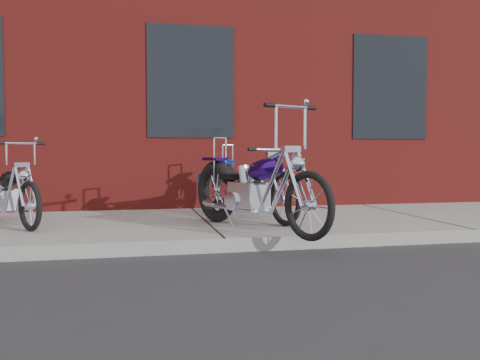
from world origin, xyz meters
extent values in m
plane|color=#2D2D31|center=(0.00, 0.00, 0.00)|extent=(120.00, 120.00, 0.00)
cube|color=slate|center=(0.00, 1.50, 0.07)|extent=(22.00, 3.00, 0.15)
cube|color=maroon|center=(0.00, 8.00, 4.00)|extent=(22.00, 10.00, 8.00)
torus|color=black|center=(0.19, 1.13, 0.55)|extent=(0.46, 0.80, 0.80)
torus|color=black|center=(0.87, -0.48, 0.51)|extent=(0.35, 0.70, 0.72)
cube|color=#99A4B2|center=(0.46, 0.47, 0.54)|extent=(0.46, 0.53, 0.33)
ellipsoid|color=#270B66|center=(0.59, 0.19, 0.86)|extent=(0.51, 0.68, 0.34)
cube|color=black|center=(0.35, 0.74, 0.76)|extent=(0.37, 0.39, 0.07)
cylinder|color=silver|center=(0.81, -0.35, 0.80)|extent=(0.17, 0.31, 0.60)
cylinder|color=silver|center=(0.76, -0.22, 1.54)|extent=(0.58, 0.27, 0.03)
cylinder|color=silver|center=(0.22, 1.05, 0.97)|extent=(0.03, 0.03, 0.53)
cylinder|color=silver|center=(0.49, 0.75, 0.39)|extent=(0.44, 0.94, 0.05)
torus|color=black|center=(0.48, 2.18, 0.53)|extent=(0.35, 0.76, 0.75)
torus|color=black|center=(0.93, 0.61, 0.49)|extent=(0.26, 0.67, 0.68)
cube|color=#99A4B2|center=(0.66, 1.54, 0.52)|extent=(0.40, 0.48, 0.31)
ellipsoid|color=#002CCE|center=(0.74, 1.26, 0.82)|extent=(0.42, 0.63, 0.32)
cube|color=#B8AFA4|center=(0.59, 1.80, 0.72)|extent=(0.32, 0.35, 0.06)
cylinder|color=silver|center=(0.89, 0.73, 0.76)|extent=(0.12, 0.30, 0.56)
cylinder|color=silver|center=(0.86, 0.86, 1.10)|extent=(0.56, 0.19, 0.03)
cylinder|color=silver|center=(0.50, 2.10, 0.92)|extent=(0.03, 0.03, 0.50)
cylinder|color=silver|center=(0.72, 1.79, 0.38)|extent=(0.31, 0.92, 0.05)
torus|color=black|center=(-2.03, 0.86, 0.44)|extent=(0.37, 0.53, 0.59)
cube|color=#99A4B2|center=(-2.48, 1.57, 0.47)|extent=(0.41, 0.44, 0.27)
ellipsoid|color=black|center=(-2.34, 1.36, 0.73)|extent=(0.46, 0.54, 0.28)
cube|color=black|center=(-2.60, 1.77, 0.65)|extent=(0.32, 0.33, 0.05)
cylinder|color=silver|center=(-2.09, 0.96, 0.68)|extent=(0.17, 0.24, 0.49)
cylinder|color=silver|center=(-2.15, 1.05, 1.17)|extent=(0.43, 0.29, 0.03)
cylinder|color=silver|center=(-2.49, 1.80, 0.35)|extent=(0.47, 0.71, 0.04)
camera|label=1|loc=(-0.96, -5.20, 1.05)|focal=38.00mm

